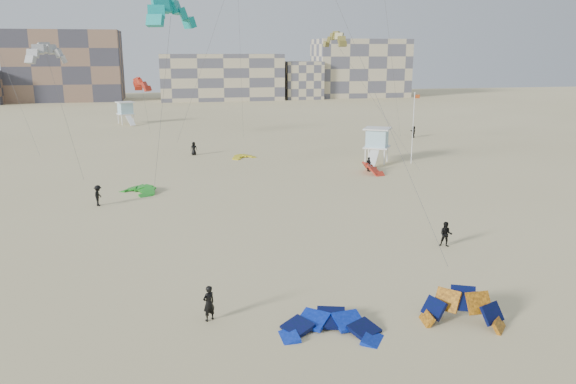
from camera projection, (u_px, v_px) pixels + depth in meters
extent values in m
plane|color=beige|center=(255.00, 321.00, 27.25)|extent=(320.00, 320.00, 0.00)
imported|color=black|center=(209.00, 303.00, 27.14)|extent=(0.79, 0.72, 1.80)
imported|color=black|center=(446.00, 234.00, 37.45)|extent=(1.05, 0.98, 1.72)
imported|color=black|center=(98.00, 195.00, 47.41)|extent=(0.85, 1.25, 1.77)
imported|color=black|center=(369.00, 164.00, 60.98)|extent=(0.62, 1.00, 1.58)
imported|color=black|center=(194.00, 148.00, 70.59)|extent=(0.89, 0.65, 1.68)
imported|color=black|center=(413.00, 132.00, 85.00)|extent=(0.62, 1.64, 1.74)
cylinder|color=#3F3F3F|center=(162.00, 107.00, 46.63)|extent=(2.18, 0.47, 14.49)
cylinder|color=#3F3F3F|center=(362.00, 63.00, 40.27)|extent=(2.42, 24.65, 21.91)
cylinder|color=#3F3F3F|center=(66.00, 120.00, 51.09)|extent=(2.16, 0.30, 11.37)
cylinder|color=#3F3F3F|center=(210.00, 42.00, 66.37)|extent=(8.84, 10.58, 25.57)
cylinder|color=#3F3F3F|center=(374.00, 101.00, 61.29)|extent=(5.34, 13.49, 12.91)
cylinder|color=#3F3F3F|center=(392.00, 58.00, 75.00)|extent=(4.97, 2.95, 21.70)
cylinder|color=#3F3F3F|center=(10.00, 79.00, 65.48)|extent=(6.41, 7.35, 17.11)
cylinder|color=#3F3F3F|center=(241.00, 61.00, 76.74)|extent=(0.34, 0.56, 20.75)
cylinder|color=#3F3F3F|center=(146.00, 110.00, 80.79)|extent=(0.82, 0.78, 7.00)
cube|color=white|center=(377.00, 147.00, 65.51)|extent=(3.83, 3.83, 0.14)
cube|color=#A2CFDE|center=(377.00, 138.00, 65.24)|extent=(3.15, 3.15, 2.00)
cube|color=white|center=(377.00, 129.00, 64.98)|extent=(3.97, 3.97, 0.16)
cube|color=white|center=(385.00, 159.00, 63.18)|extent=(2.30, 2.96, 1.66)
cube|color=white|center=(126.00, 114.00, 100.68)|extent=(3.49, 3.49, 0.13)
cube|color=#A2CFDE|center=(125.00, 108.00, 100.43)|extent=(2.86, 2.86, 1.92)
cube|color=white|center=(125.00, 102.00, 100.18)|extent=(3.61, 3.61, 0.15)
cube|color=white|center=(125.00, 121.00, 98.44)|extent=(1.88, 2.89, 1.59)
cylinder|color=white|center=(413.00, 128.00, 64.46)|extent=(0.10, 0.10, 8.25)
cube|color=#D14E1B|center=(417.00, 96.00, 63.64)|extent=(0.62, 0.02, 0.41)
cube|color=brown|center=(66.00, 66.00, 146.44)|extent=(28.00, 14.00, 18.00)
cube|color=#BDAF8B|center=(221.00, 77.00, 151.21)|extent=(32.00, 16.00, 12.00)
cube|color=#BDAF8B|center=(360.00, 68.00, 160.46)|extent=(26.00, 14.00, 16.00)
cube|color=#BDAF8B|center=(302.00, 80.00, 153.86)|extent=(10.00, 10.00, 10.00)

